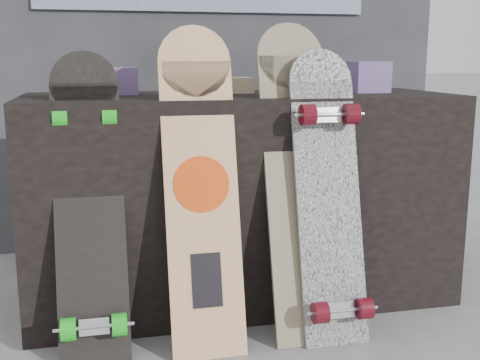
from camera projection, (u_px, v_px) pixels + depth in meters
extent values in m
plane|color=slate|center=(276.00, 352.00, 1.94)|extent=(60.00, 60.00, 0.00)
cube|color=black|center=(241.00, 198.00, 2.34)|extent=(1.60, 0.60, 0.80)
cube|color=#2E2E32|center=(202.00, 24.00, 3.01)|extent=(2.40, 0.20, 2.20)
cube|color=#5F3A76|center=(113.00, 81.00, 2.23)|extent=(0.18, 0.12, 0.10)
cube|color=#5F3A76|center=(367.00, 77.00, 2.37)|extent=(0.14, 0.14, 0.12)
cube|color=#D1B78C|center=(223.00, 85.00, 2.32)|extent=(0.22, 0.10, 0.06)
cube|color=tan|center=(202.00, 208.00, 1.93)|extent=(0.24, 0.26, 0.93)
cylinder|color=tan|center=(194.00, 61.00, 1.95)|extent=(0.24, 0.08, 0.23)
cylinder|color=#ED450F|center=(202.00, 184.00, 1.92)|extent=(0.18, 0.05, 0.18)
cube|color=black|center=(207.00, 280.00, 1.91)|extent=(0.10, 0.05, 0.17)
cube|color=#CEBA8C|center=(300.00, 198.00, 2.03)|extent=(0.24, 0.30, 0.94)
cylinder|color=#CEBA8C|center=(290.00, 56.00, 2.07)|extent=(0.24, 0.08, 0.23)
cube|color=silver|center=(329.00, 212.00, 2.01)|extent=(0.22, 0.24, 0.86)
cylinder|color=silver|center=(320.00, 81.00, 2.03)|extent=(0.22, 0.07, 0.22)
cube|color=silver|center=(340.00, 310.00, 1.96)|extent=(0.09, 0.04, 0.06)
cylinder|color=#4D0B14|center=(320.00, 313.00, 1.92)|extent=(0.04, 0.07, 0.07)
cylinder|color=#4D0B14|center=(364.00, 308.00, 1.95)|extent=(0.05, 0.07, 0.07)
cube|color=silver|center=(327.00, 116.00, 1.99)|extent=(0.09, 0.04, 0.06)
cylinder|color=#4D0B14|center=(308.00, 115.00, 1.95)|extent=(0.04, 0.07, 0.07)
cylinder|color=#4D0B14|center=(351.00, 114.00, 1.98)|extent=(0.05, 0.07, 0.07)
cube|color=black|center=(90.00, 221.00, 1.91)|extent=(0.22, 0.30, 0.86)
cylinder|color=black|center=(84.00, 84.00, 1.96)|extent=(0.22, 0.09, 0.21)
cube|color=silver|center=(94.00, 326.00, 1.83)|extent=(0.09, 0.04, 0.06)
cylinder|color=green|center=(68.00, 330.00, 1.79)|extent=(0.04, 0.07, 0.07)
cylinder|color=green|center=(119.00, 325.00, 1.83)|extent=(0.04, 0.07, 0.07)
cube|color=silver|center=(85.00, 118.00, 1.90)|extent=(0.09, 0.04, 0.06)
cylinder|color=green|center=(60.00, 117.00, 1.87)|extent=(0.04, 0.07, 0.07)
cylinder|color=green|center=(109.00, 116.00, 1.90)|extent=(0.04, 0.07, 0.07)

